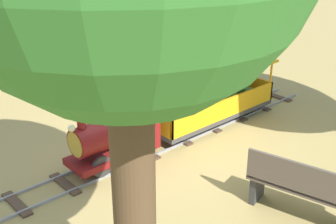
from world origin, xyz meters
The scene contains 7 objects.
ground_plane centered at (0.00, 0.00, 0.00)m, with size 60.00×60.00×0.00m, color #A38C51.
track centered at (0.00, -0.30, 0.02)m, with size 0.67×6.40×0.04m.
locomotive centered at (0.00, 0.93, 0.49)m, with size 0.63×1.45×1.04m.
passenger_car centered at (0.00, -1.20, 0.42)m, with size 0.73×2.70×0.97m.
conductor_person centered at (0.96, 0.57, 0.96)m, with size 0.30×0.30×1.62m.
park_bench centered at (-2.56, 0.04, 0.42)m, with size 1.36×0.69×0.82m.
fence_section centered at (4.59, -0.30, 0.48)m, with size 0.08×7.48×0.90m.
Camera 1 is at (-4.90, 4.30, 3.43)m, focal length 47.56 mm.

